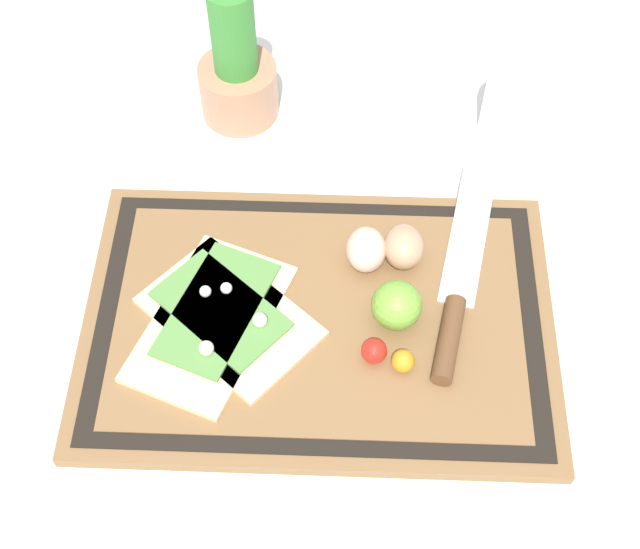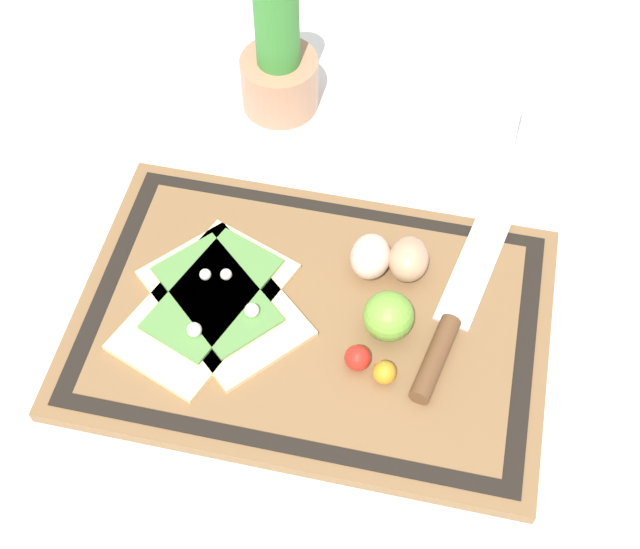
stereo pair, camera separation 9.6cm
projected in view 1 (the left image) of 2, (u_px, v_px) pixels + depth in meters
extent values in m
plane|color=white|center=(319.00, 326.00, 0.97)|extent=(6.00, 6.00, 0.00)
cube|color=brown|center=(319.00, 322.00, 0.96)|extent=(0.50, 0.34, 0.02)
cube|color=black|center=(319.00, 318.00, 0.95)|extent=(0.47, 0.32, 0.00)
cube|color=brown|center=(319.00, 317.00, 0.95)|extent=(0.43, 0.28, 0.00)
cube|color=beige|center=(210.00, 323.00, 0.94)|extent=(0.18, 0.23, 0.01)
cube|color=#568942|center=(216.00, 309.00, 0.95)|extent=(0.13, 0.17, 0.00)
sphere|color=silver|center=(206.00, 348.00, 0.91)|extent=(0.02, 0.02, 0.02)
sphere|color=silver|center=(226.00, 288.00, 0.95)|extent=(0.01, 0.01, 0.01)
cube|color=beige|center=(230.00, 317.00, 0.95)|extent=(0.21, 0.21, 0.01)
cube|color=#568942|center=(221.00, 307.00, 0.95)|extent=(0.16, 0.15, 0.00)
sphere|color=silver|center=(260.00, 320.00, 0.93)|extent=(0.02, 0.02, 0.02)
sphere|color=silver|center=(205.00, 291.00, 0.95)|extent=(0.01, 0.01, 0.01)
cube|color=silver|center=(469.00, 233.00, 1.01)|extent=(0.08, 0.20, 0.00)
cylinder|color=brown|center=(449.00, 339.00, 0.92)|extent=(0.04, 0.10, 0.02)
ellipsoid|color=tan|center=(404.00, 247.00, 0.98)|extent=(0.04, 0.05, 0.04)
ellipsoid|color=beige|center=(366.00, 250.00, 0.97)|extent=(0.04, 0.05, 0.04)
sphere|color=#70A838|center=(397.00, 308.00, 0.93)|extent=(0.05, 0.05, 0.05)
sphere|color=red|center=(374.00, 351.00, 0.91)|extent=(0.03, 0.03, 0.03)
sphere|color=orange|center=(403.00, 361.00, 0.91)|extent=(0.02, 0.02, 0.02)
cylinder|color=#AD7A5B|center=(239.00, 90.00, 1.12)|extent=(0.10, 0.10, 0.07)
cylinder|color=#388433|center=(234.00, 43.00, 1.06)|extent=(0.05, 0.05, 0.15)
cylinder|color=silver|center=(512.00, 105.00, 1.09)|extent=(0.07, 0.07, 0.10)
cylinder|color=#D16023|center=(508.00, 122.00, 1.11)|extent=(0.06, 0.06, 0.03)
cylinder|color=silver|center=(520.00, 72.00, 1.05)|extent=(0.07, 0.07, 0.01)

